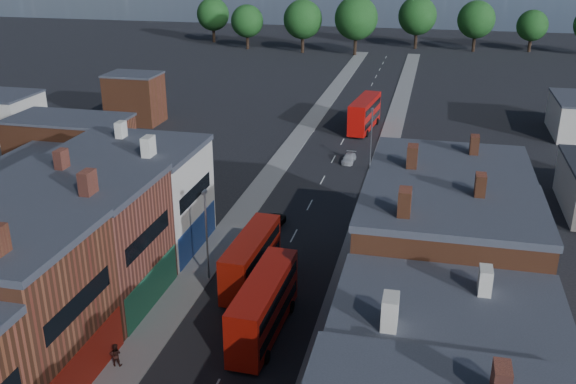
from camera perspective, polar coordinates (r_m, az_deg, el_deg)
The scene contains 11 objects.
pavement_west at distance 73.16m, azimuth -2.75°, elevation -0.09°, with size 3.00×200.00×0.12m, color gray.
pavement_east at distance 70.96m, azimuth 7.41°, elevation -0.97°, with size 3.00×200.00×0.12m, color gray.
lamp_post_2 at distance 53.50m, azimuth -7.27°, elevation -3.30°, with size 0.25×0.70×8.12m.
lamp_post_3 at distance 78.93m, azimuth 7.41°, elevation 4.95°, with size 0.25×0.70×8.12m.
bus_0 at distance 53.80m, azimuth -3.29°, elevation -5.86°, with size 2.79×9.93×4.25m.
bus_1 at distance 47.06m, azimuth -2.16°, elevation -10.00°, with size 2.92×10.49×4.50m.
bus_2 at distance 97.92m, azimuth 6.82°, elevation 6.98°, with size 3.76×11.39×4.83m.
car_2 at distance 64.47m, azimuth -1.35°, elevation -2.71°, with size 1.78×3.86×1.07m, color black.
car_3 at distance 83.61m, azimuth 5.43°, elevation 2.99°, with size 1.50×3.70×1.07m, color silver.
ped_1 at distance 46.09m, azimuth -15.09°, elevation -13.79°, with size 0.81×0.44×1.66m, color #391C17.
ped_3 at distance 43.87m, azimuth 4.23°, elevation -14.78°, with size 1.14×0.52×1.95m, color #59524C.
Camera 1 is at (12.24, -15.36, 27.07)m, focal length 40.00 mm.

